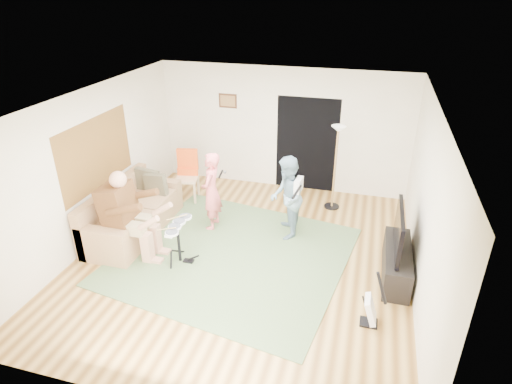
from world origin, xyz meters
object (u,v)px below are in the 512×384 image
at_px(singer, 211,191).
at_px(tv_cabinet, 397,263).
at_px(sofa, 130,217).
at_px(torchiere_lamp, 336,153).
at_px(television, 399,230).
at_px(guitarist, 287,198).
at_px(guitar_spare, 371,310).
at_px(drum_kit, 179,245).
at_px(dining_chair, 188,182).

relative_size(singer, tv_cabinet, 1.08).
relative_size(sofa, torchiere_lamp, 1.28).
bearing_deg(television, guitarist, 158.40).
height_order(singer, torchiere_lamp, torchiere_lamp).
relative_size(guitar_spare, tv_cabinet, 0.63).
bearing_deg(sofa, singer, 21.69).
height_order(guitar_spare, television, television).
bearing_deg(guitarist, drum_kit, -63.90).
bearing_deg(guitar_spare, dining_chair, 144.06).
xyz_separation_m(guitarist, dining_chair, (-2.34, 0.89, -0.39)).
xyz_separation_m(sofa, drum_kit, (1.30, -0.65, 0.03)).
distance_m(dining_chair, television, 4.57).
xyz_separation_m(sofa, singer, (1.43, 0.57, 0.45)).
relative_size(sofa, tv_cabinet, 1.61).
height_order(singer, guitar_spare, singer).
bearing_deg(drum_kit, guitar_spare, -11.96).
relative_size(guitar_spare, torchiere_lamp, 0.50).
height_order(guitarist, tv_cabinet, guitarist).
bearing_deg(drum_kit, television, 9.01).
bearing_deg(singer, tv_cabinet, 75.71).
relative_size(guitarist, torchiere_lamp, 0.88).
height_order(drum_kit, torchiere_lamp, torchiere_lamp).
distance_m(sofa, drum_kit, 1.45).
bearing_deg(dining_chair, tv_cabinet, -32.44).
bearing_deg(sofa, guitarist, 12.85).
relative_size(singer, guitarist, 0.98).
xyz_separation_m(sofa, torchiere_lamp, (3.56, 1.98, 0.91)).
bearing_deg(dining_chair, guitar_spare, -47.44).
xyz_separation_m(guitarist, guitar_spare, (1.60, -1.97, -0.52)).
bearing_deg(tv_cabinet, sofa, 178.77).
relative_size(singer, guitar_spare, 1.72).
distance_m(guitar_spare, dining_chair, 4.87).
bearing_deg(sofa, dining_chair, 71.78).
xyz_separation_m(drum_kit, television, (3.45, 0.55, 0.52)).
relative_size(sofa, singer, 1.49).
xyz_separation_m(dining_chair, television, (4.24, -1.64, 0.46)).
relative_size(sofa, dining_chair, 2.07).
relative_size(tv_cabinet, television, 1.18).
height_order(torchiere_lamp, dining_chair, torchiere_lamp).
bearing_deg(singer, dining_chair, -139.32).
relative_size(guitarist, tv_cabinet, 1.11).
height_order(guitar_spare, dining_chair, dining_chair).
distance_m(guitarist, tv_cabinet, 2.16).
relative_size(drum_kit, torchiere_lamp, 0.43).
bearing_deg(torchiere_lamp, sofa, -150.86).
bearing_deg(torchiere_lamp, guitar_spare, -74.86).
height_order(guitarist, guitar_spare, guitarist).
relative_size(sofa, guitar_spare, 2.56).
bearing_deg(torchiere_lamp, singer, -146.36).
height_order(drum_kit, guitar_spare, guitar_spare).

